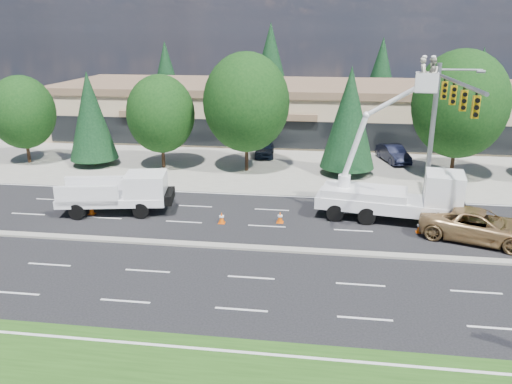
# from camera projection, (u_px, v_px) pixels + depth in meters

# --- Properties ---
(ground) EXTENTS (140.00, 140.00, 0.00)m
(ground) POSITION_uv_depth(u_px,v_px,m) (260.00, 249.00, 26.17)
(ground) COLOR black
(ground) RESTS_ON ground
(concrete_apron) EXTENTS (140.00, 22.00, 0.01)m
(concrete_apron) POSITION_uv_depth(u_px,v_px,m) (288.00, 157.00, 45.00)
(concrete_apron) COLOR gray
(concrete_apron) RESTS_ON ground
(road_median) EXTENTS (120.00, 0.55, 0.12)m
(road_median) POSITION_uv_depth(u_px,v_px,m) (260.00, 248.00, 26.15)
(road_median) COLOR gray
(road_median) RESTS_ON ground
(strip_mall) EXTENTS (50.40, 15.40, 5.50)m
(strip_mall) POSITION_uv_depth(u_px,v_px,m) (295.00, 109.00, 53.51)
(strip_mall) COLOR tan
(strip_mall) RESTS_ON ground
(tree_front_a) EXTENTS (5.33, 5.33, 7.40)m
(tree_front_a) POSITION_uv_depth(u_px,v_px,m) (22.00, 112.00, 41.75)
(tree_front_a) COLOR #332114
(tree_front_a) RESTS_ON ground
(tree_front_b) EXTENTS (3.96, 3.96, 7.80)m
(tree_front_b) POSITION_uv_depth(u_px,v_px,m) (91.00, 116.00, 41.03)
(tree_front_b) COLOR #332114
(tree_front_b) RESTS_ON ground
(tree_front_c) EXTENTS (5.49, 5.49, 7.61)m
(tree_front_c) POSITION_uv_depth(u_px,v_px,m) (161.00, 114.00, 40.18)
(tree_front_c) COLOR #332114
(tree_front_c) RESTS_ON ground
(tree_front_d) EXTENTS (6.78, 6.78, 9.40)m
(tree_front_d) POSITION_uv_depth(u_px,v_px,m) (246.00, 103.00, 38.96)
(tree_front_d) COLOR #332114
(tree_front_d) RESTS_ON ground
(tree_front_e) EXTENTS (4.25, 4.25, 8.39)m
(tree_front_e) POSITION_uv_depth(u_px,v_px,m) (349.00, 118.00, 38.25)
(tree_front_e) COLOR #332114
(tree_front_e) RESTS_ON ground
(tree_front_f) EXTENTS (6.99, 6.99, 9.69)m
(tree_front_f) POSITION_uv_depth(u_px,v_px,m) (460.00, 104.00, 36.86)
(tree_front_f) COLOR #332114
(tree_front_f) RESTS_ON ground
(tree_back_a) EXTENTS (4.81, 4.81, 9.48)m
(tree_back_a) POSITION_uv_depth(u_px,v_px,m) (166.00, 75.00, 66.42)
(tree_back_a) COLOR #332114
(tree_back_a) RESTS_ON ground
(tree_back_b) EXTENTS (5.99, 5.99, 11.81)m
(tree_back_b) POSITION_uv_depth(u_px,v_px,m) (271.00, 67.00, 64.24)
(tree_back_b) COLOR #332114
(tree_back_b) RESTS_ON ground
(tree_back_c) EXTENTS (5.11, 5.11, 10.08)m
(tree_back_c) POSITION_uv_depth(u_px,v_px,m) (381.00, 75.00, 62.75)
(tree_back_c) COLOR #332114
(tree_back_c) RESTS_ON ground
(tree_back_d) EXTENTS (4.54, 4.54, 8.94)m
(tree_back_d) POSITION_uv_depth(u_px,v_px,m) (480.00, 82.00, 61.41)
(tree_back_d) COLOR #332114
(tree_back_d) RESTS_ON ground
(signal_mast) EXTENTS (2.76, 10.16, 9.00)m
(signal_mast) POSITION_uv_depth(u_px,v_px,m) (442.00, 116.00, 29.63)
(signal_mast) COLOR gray
(signal_mast) RESTS_ON ground
(utility_pickup) EXTENTS (6.89, 3.55, 2.52)m
(utility_pickup) POSITION_uv_depth(u_px,v_px,m) (121.00, 197.00, 31.07)
(utility_pickup) COLOR white
(utility_pickup) RESTS_ON ground
(bucket_truck) EXTENTS (8.59, 3.77, 9.65)m
(bucket_truck) POSITION_uv_depth(u_px,v_px,m) (399.00, 189.00, 29.42)
(bucket_truck) COLOR white
(bucket_truck) RESTS_ON ground
(traffic_cone_a) EXTENTS (0.40, 0.40, 0.70)m
(traffic_cone_a) POSITION_uv_depth(u_px,v_px,m) (91.00, 209.00, 30.98)
(traffic_cone_a) COLOR #E05107
(traffic_cone_a) RESTS_ON ground
(traffic_cone_b) EXTENTS (0.40, 0.40, 0.70)m
(traffic_cone_b) POSITION_uv_depth(u_px,v_px,m) (222.00, 218.00, 29.56)
(traffic_cone_b) COLOR #E05107
(traffic_cone_b) RESTS_ON ground
(traffic_cone_c) EXTENTS (0.40, 0.40, 0.70)m
(traffic_cone_c) POSITION_uv_depth(u_px,v_px,m) (280.00, 217.00, 29.65)
(traffic_cone_c) COLOR #E05107
(traffic_cone_c) RESTS_ON ground
(traffic_cone_d) EXTENTS (0.40, 0.40, 0.70)m
(traffic_cone_d) POSITION_uv_depth(u_px,v_px,m) (420.00, 227.00, 28.19)
(traffic_cone_d) COLOR #E05107
(traffic_cone_d) RESTS_ON ground
(minivan) EXTENTS (6.68, 4.69, 1.69)m
(minivan) POSITION_uv_depth(u_px,v_px,m) (479.00, 225.00, 27.06)
(minivan) COLOR tan
(minivan) RESTS_ON ground
(parked_car_west) EXTENTS (2.02, 4.29, 1.42)m
(parked_car_west) POSITION_uv_depth(u_px,v_px,m) (265.00, 148.00, 45.06)
(parked_car_west) COLOR black
(parked_car_west) RESTS_ON ground
(parked_car_east) EXTENTS (2.73, 4.72, 1.47)m
(parked_car_east) POSITION_uv_depth(u_px,v_px,m) (393.00, 154.00, 43.07)
(parked_car_east) COLOR black
(parked_car_east) RESTS_ON ground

